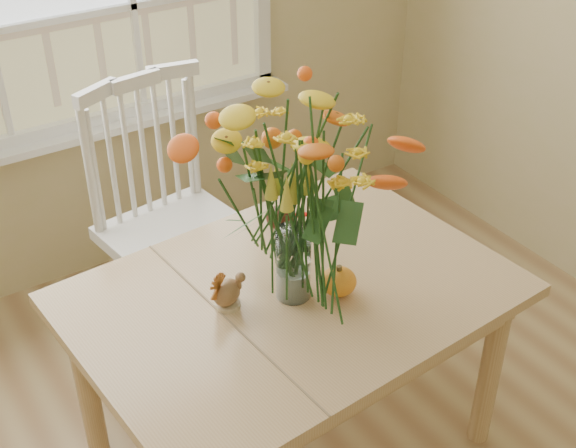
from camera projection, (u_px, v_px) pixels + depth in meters
dining_table at (292, 313)px, 2.32m from camera, size 1.32×0.98×0.67m
windsor_chair at (164, 207)px, 2.83m from camera, size 0.54×0.52×1.04m
flower_vase at (294, 196)px, 2.06m from camera, size 0.47×0.47×0.56m
pumpkin at (339, 283)px, 2.23m from camera, size 0.11×0.11×0.08m
turkey_figurine at (227, 293)px, 2.18m from camera, size 0.12×0.10×0.12m
dark_gourd at (279, 219)px, 2.52m from camera, size 0.12×0.09×0.08m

